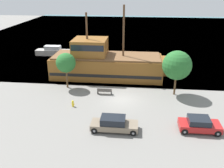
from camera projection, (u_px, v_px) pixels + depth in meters
The scene contains 10 objects.
ground_plane at pixel (122, 99), 30.88m from camera, with size 160.00×160.00×0.00m, color gray.
water_surface at pixel (132, 33), 71.38m from camera, with size 80.00×80.00×0.00m, color teal.
pirate_ship at pixel (105, 63), 37.64m from camera, with size 17.74×5.74×10.63m.
moored_boat_dockside at pixel (55, 52), 49.45m from camera, with size 7.82×1.83×1.88m.
parked_car_curb_front at pixel (199, 124), 24.16m from camera, with size 3.93×1.98×1.40m.
parked_car_curb_mid at pixel (114, 124), 24.24m from camera, with size 4.58×1.82×1.43m.
fire_hydrant at pixel (73, 103), 29.00m from camera, with size 0.42×0.25×0.76m.
bench_promenade_east at pixel (105, 91), 32.15m from camera, with size 1.89×0.45×0.85m.
tree_row_east at pixel (66, 63), 33.14m from camera, with size 2.63×2.63×4.86m.
tree_row_mideast at pixel (177, 65), 30.85m from camera, with size 3.64×3.64×5.75m.
Camera 1 is at (1.73, -27.83, 13.46)m, focal length 40.00 mm.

